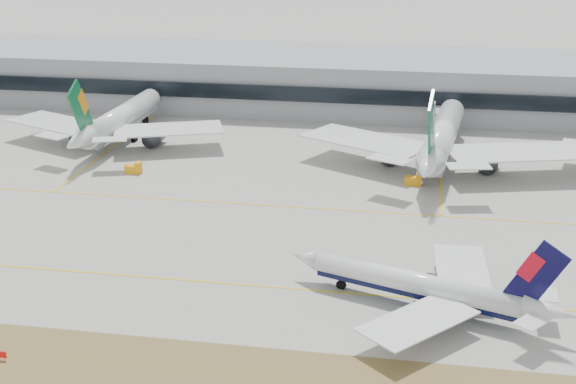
% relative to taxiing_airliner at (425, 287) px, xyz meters
% --- Properties ---
extents(ground, '(3000.00, 3000.00, 0.00)m').
position_rel_taxiing_airliner_xyz_m(ground, '(-35.00, 8.10, -3.52)').
color(ground, '#A09D96').
rests_on(ground, ground).
extents(taxiing_airliner, '(42.05, 35.66, 14.60)m').
position_rel_taxiing_airliner_xyz_m(taxiing_airliner, '(0.00, 0.00, 0.00)').
color(taxiing_airliner, white).
rests_on(taxiing_airliner, ground).
extents(widebody_eva, '(57.29, 55.96, 20.42)m').
position_rel_taxiing_airliner_xyz_m(widebody_eva, '(-76.41, 75.82, 1.91)').
color(widebody_eva, white).
rests_on(widebody_eva, ground).
extents(widebody_cathay, '(63.80, 62.82, 22.88)m').
position_rel_taxiing_airliner_xyz_m(widebody_cathay, '(2.54, 70.36, 2.56)').
color(widebody_cathay, white).
rests_on(widebody_cathay, ground).
extents(terminal, '(280.00, 43.10, 15.00)m').
position_rel_taxiing_airliner_xyz_m(terminal, '(-35.00, 122.94, 3.98)').
color(terminal, gray).
rests_on(terminal, ground).
extents(gse_b, '(3.55, 2.00, 2.60)m').
position_rel_taxiing_airliner_xyz_m(gse_b, '(-64.18, 52.75, -2.47)').
color(gse_b, '#F79F0D').
rests_on(gse_b, ground).
extents(gse_c, '(3.55, 2.00, 2.60)m').
position_rel_taxiing_airliner_xyz_m(gse_c, '(-2.93, 55.42, -2.47)').
color(gse_c, '#F79F0D').
rests_on(gse_c, ground).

